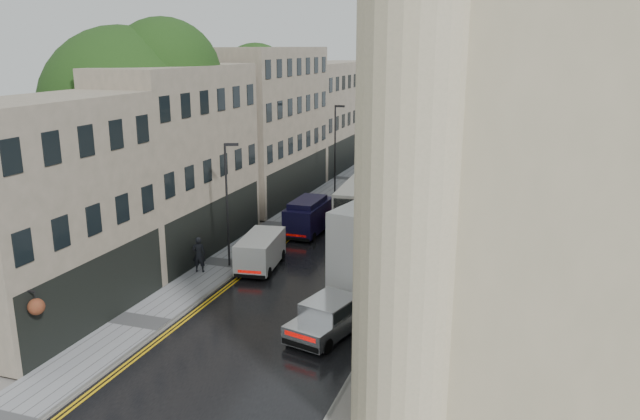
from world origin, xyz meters
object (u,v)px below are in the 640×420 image
Objects in this scene: cream_bus at (342,208)px; navy_van at (287,220)px; tree_far at (231,124)px; white_lorry at (348,249)px; lamp_post_near at (227,206)px; white_van at (238,259)px; silver_hatchback at (292,324)px; pedestrian at (199,254)px; lamp_post_far at (335,151)px; tree_near at (127,138)px.

cream_bus is 4.11m from navy_van.
white_lorry is at bearing -47.92° from tree_far.
lamp_post_near reaches higher than white_lorry.
white_van is at bearing -172.82° from white_lorry.
cream_bus is at bearing 113.96° from silver_hatchback.
tree_far is 21.61m from white_lorry.
cream_bus is 5.57× the size of pedestrian.
lamp_post_near is (1.08, 1.48, 2.48)m from pedestrian.
tree_far is at bearing 134.46° from navy_van.
white_van is at bearing 171.38° from pedestrian.
white_van is at bearing -62.70° from tree_far.
white_lorry is (14.25, -15.79, -3.83)m from tree_far.
lamp_post_far is at bearing 120.75° from white_lorry.
tree_far is at bearing 150.52° from cream_bus.
white_van is 0.89× the size of navy_van.
silver_hatchback is (13.83, -8.65, -6.11)m from tree_near.
tree_near is 10.39m from white_van.
silver_hatchback is at bearing -85.47° from white_lorry.
white_van is (7.90, -15.30, -5.23)m from tree_far.
navy_van reaches higher than silver_hatchback.
silver_hatchback is 0.63× the size of lamp_post_near.
tree_near reaches higher than white_van.
tree_far is at bearing 92.26° from lamp_post_near.
lamp_post_near is (-7.48, 1.67, 1.21)m from white_lorry.
silver_hatchback is 8.49m from white_van.
white_van is 19.90m from lamp_post_far.
lamp_post_near is (7.07, -1.11, -3.34)m from tree_near.
white_van is at bearing -15.69° from tree_near.
lamp_post_far is (-7.03, 20.17, 1.43)m from white_lorry.
silver_hatchback is 9.91m from pedestrian.
tree_near is 15.50m from white_lorry.
white_van is 0.62× the size of lamp_post_near.
white_lorry is at bearing -12.21° from white_van.
lamp_post_far reaches higher than pedestrian.
white_lorry is 1.86× the size of navy_van.
white_lorry is at bearing -50.48° from navy_van.
white_lorry reaches higher than navy_van.
navy_van is 2.41× the size of pedestrian.
silver_hatchback is at bearing -56.30° from white_van.
tree_near reaches higher than silver_hatchback.
pedestrian is at bearing -92.97° from lamp_post_far.
lamp_post_far reaches higher than navy_van.
lamp_post_near is at bearing -64.38° from tree_far.
white_van is at bearing -86.62° from lamp_post_far.
white_van is 2.23m from pedestrian.
navy_van is (-6.35, 7.72, -1.14)m from white_lorry.
white_lorry is 10.06m from navy_van.
tree_near reaches higher than cream_bus.
white_lorry is 8.66m from pedestrian.
tree_far is 2.57× the size of navy_van.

